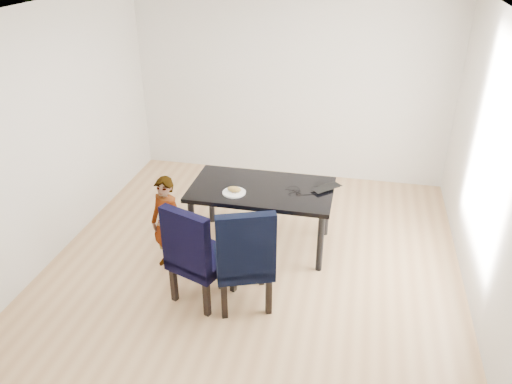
% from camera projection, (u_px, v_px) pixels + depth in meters
% --- Properties ---
extents(floor, '(4.50, 5.00, 0.01)m').
position_uv_depth(floor, '(252.00, 268.00, 5.52)').
color(floor, tan).
rests_on(floor, ground).
extents(ceiling, '(4.50, 5.00, 0.01)m').
position_uv_depth(ceiling, '(251.00, 11.00, 4.25)').
color(ceiling, white).
rests_on(ceiling, wall_back).
extents(wall_back, '(4.50, 0.01, 2.70)m').
position_uv_depth(wall_back, '(291.00, 86.00, 7.05)').
color(wall_back, silver).
rests_on(wall_back, ground).
extents(wall_front, '(4.50, 0.01, 2.70)m').
position_uv_depth(wall_front, '(151.00, 338.00, 2.73)').
color(wall_front, silver).
rests_on(wall_front, ground).
extents(wall_left, '(0.01, 5.00, 2.70)m').
position_uv_depth(wall_left, '(46.00, 138.00, 5.31)').
color(wall_left, silver).
rests_on(wall_left, ground).
extents(wall_right, '(0.01, 5.00, 2.70)m').
position_uv_depth(wall_right, '(497.00, 178.00, 4.46)').
color(wall_right, silver).
rests_on(wall_right, ground).
extents(dining_table, '(1.60, 0.90, 0.75)m').
position_uv_depth(dining_table, '(261.00, 216.00, 5.78)').
color(dining_table, black).
rests_on(dining_table, floor).
extents(chair_left, '(0.68, 0.69, 1.09)m').
position_uv_depth(chair_left, '(202.00, 251.00, 4.86)').
color(chair_left, black).
rests_on(chair_left, floor).
extents(chair_right, '(0.71, 0.72, 1.13)m').
position_uv_depth(chair_right, '(243.00, 254.00, 4.79)').
color(chair_right, black).
rests_on(chair_right, floor).
extents(child, '(0.46, 0.37, 1.09)m').
position_uv_depth(child, '(167.00, 224.00, 5.31)').
color(child, orange).
rests_on(child, floor).
extents(plate, '(0.32, 0.32, 0.01)m').
position_uv_depth(plate, '(234.00, 192.00, 5.48)').
color(plate, white).
rests_on(plate, dining_table).
extents(sandwich, '(0.17, 0.11, 0.06)m').
position_uv_depth(sandwich, '(234.00, 189.00, 5.47)').
color(sandwich, olive).
rests_on(sandwich, plate).
extents(laptop, '(0.41, 0.41, 0.03)m').
position_uv_depth(laptop, '(324.00, 186.00, 5.60)').
color(laptop, black).
rests_on(laptop, dining_table).
extents(cable_tangle, '(0.15, 0.15, 0.01)m').
position_uv_depth(cable_tangle, '(295.00, 194.00, 5.47)').
color(cable_tangle, black).
rests_on(cable_tangle, dining_table).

